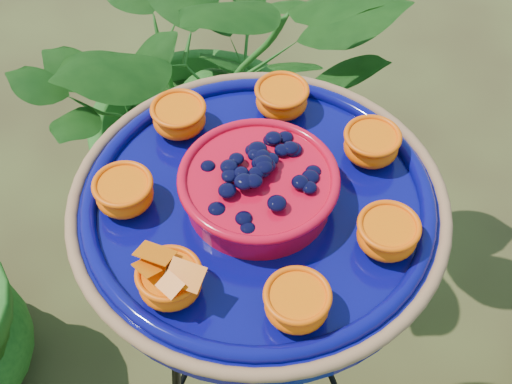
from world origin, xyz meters
TOP-DOWN VIEW (x-y plane):
  - tripod_stand at (0.05, 0.01)m, footprint 0.39×0.40m
  - feeder_dish at (0.05, 0.01)m, footprint 0.54×0.54m
  - shrub_back_left at (-0.54, 0.55)m, footprint 1.20×1.21m

SIDE VIEW (x-z plane):
  - shrub_back_left at x=-0.54m, z-range 0.00..1.02m
  - tripod_stand at x=0.05m, z-range 0.11..1.09m
  - feeder_dish at x=0.05m, z-range 0.97..1.09m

